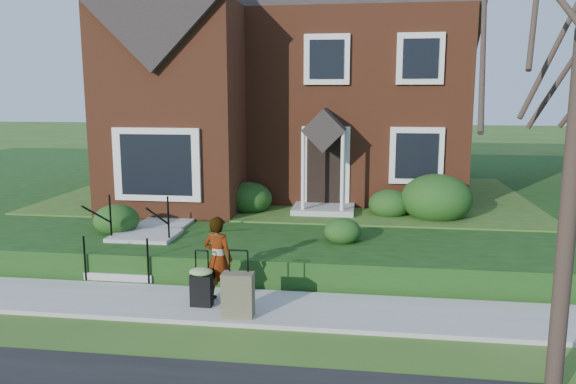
% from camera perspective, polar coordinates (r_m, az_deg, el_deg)
% --- Properties ---
extents(ground, '(120.00, 120.00, 0.00)m').
position_cam_1_polar(ground, '(10.11, -5.78, -11.68)').
color(ground, '#2D5119').
rests_on(ground, ground).
extents(sidewalk, '(60.00, 1.60, 0.08)m').
position_cam_1_polar(sidewalk, '(10.10, -5.78, -11.47)').
color(sidewalk, '#9E9B93').
rests_on(sidewalk, ground).
extents(terrace, '(44.00, 20.00, 0.60)m').
position_cam_1_polar(terrace, '(20.38, 12.69, 0.08)').
color(terrace, '#16360E').
rests_on(terrace, ground).
extents(walkway, '(1.20, 6.00, 0.06)m').
position_cam_1_polar(walkway, '(15.22, -10.52, -1.90)').
color(walkway, '#9E9B93').
rests_on(walkway, terrace).
extents(main_house, '(10.40, 10.20, 9.40)m').
position_cam_1_polar(main_house, '(18.95, 0.41, 14.65)').
color(main_house, brown).
rests_on(main_house, terrace).
extents(front_steps, '(1.40, 2.02, 1.50)m').
position_cam_1_polar(front_steps, '(12.40, -15.11, -5.56)').
color(front_steps, '#9E9B93').
rests_on(front_steps, ground).
extents(foundation_shrubs, '(10.03, 3.95, 1.25)m').
position_cam_1_polar(foundation_shrubs, '(14.44, 0.76, -0.39)').
color(foundation_shrubs, '#11350F').
rests_on(foundation_shrubs, terrace).
extents(woman, '(0.64, 0.51, 1.53)m').
position_cam_1_polar(woman, '(10.04, -7.12, -6.75)').
color(woman, '#999999').
rests_on(woman, sidewalk).
extents(suitcase_black, '(0.42, 0.34, 0.99)m').
position_cam_1_polar(suitcase_black, '(9.94, -8.79, -9.28)').
color(suitcase_black, black).
rests_on(suitcase_black, sidewalk).
extents(suitcase_olive, '(0.52, 0.30, 1.12)m').
position_cam_1_polar(suitcase_olive, '(9.43, -5.11, -10.35)').
color(suitcase_olive, brown).
rests_on(suitcase_olive, sidewalk).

